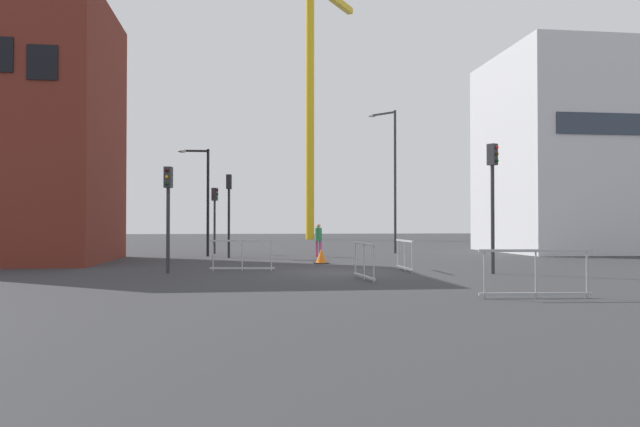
{
  "coord_description": "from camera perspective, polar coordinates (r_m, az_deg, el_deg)",
  "views": [
    {
      "loc": [
        -3.29,
        -20.34,
        1.64
      ],
      "look_at": [
        0.0,
        5.39,
        2.08
      ],
      "focal_mm": 34.2,
      "sensor_mm": 36.0,
      "label": 1
    }
  ],
  "objects": [
    {
      "name": "traffic_light_corner",
      "position": [
        29.68,
        -8.52,
        1.08
      ],
      "size": [
        0.27,
        0.38,
        4.02
      ],
      "color": "#232326",
      "rests_on": "ground"
    },
    {
      "name": "pedestrian_walking",
      "position": [
        30.21,
        -0.14,
        -2.27
      ],
      "size": [
        0.34,
        0.34,
        1.65
      ],
      "color": "#D14C8C",
      "rests_on": "ground"
    },
    {
      "name": "construction_crane",
      "position": [
        66.51,
        -0.83,
        13.2
      ],
      "size": [
        9.99,
        14.11,
        28.06
      ],
      "color": "gold",
      "rests_on": "ground"
    },
    {
      "name": "safety_barrier_right_run",
      "position": [
        17.91,
        4.15,
        -4.42
      ],
      "size": [
        0.24,
        2.07,
        1.08
      ],
      "color": "#B2B5BA",
      "rests_on": "ground"
    },
    {
      "name": "streetlamp_tall",
      "position": [
        34.3,
        6.75,
        4.08
      ],
      "size": [
        1.33,
        1.41,
        7.97
      ],
      "color": "#2D2D30",
      "rests_on": "ground"
    },
    {
      "name": "streetlamp_short",
      "position": [
        31.29,
        -10.84,
        2.05
      ],
      "size": [
        1.58,
        0.24,
        5.42
      ],
      "color": "black",
      "rests_on": "ground"
    },
    {
      "name": "safety_barrier_rear",
      "position": [
        21.37,
        -7.29,
        -3.85
      ],
      "size": [
        2.24,
        0.37,
        1.08
      ],
      "color": "#B2B5BA",
      "rests_on": "ground"
    },
    {
      "name": "traffic_light_median",
      "position": [
        20.91,
        -14.02,
        1.15
      ],
      "size": [
        0.29,
        0.39,
        3.54
      ],
      "color": "#2D2D30",
      "rests_on": "ground"
    },
    {
      "name": "safety_barrier_front",
      "position": [
        21.43,
        7.92,
        -3.84
      ],
      "size": [
        0.1,
        2.25,
        1.08
      ],
      "color": "#B2B5BA",
      "rests_on": "ground"
    },
    {
      "name": "ground",
      "position": [
        20.67,
        1.91,
        -5.52
      ],
      "size": [
        160.0,
        160.0,
        0.0
      ],
      "primitive_type": "plane",
      "color": "#333335"
    },
    {
      "name": "traffic_light_far",
      "position": [
        33.91,
        -9.82,
        0.41
      ],
      "size": [
        0.39,
        0.34,
        3.61
      ],
      "color": "#2D2D30",
      "rests_on": "ground"
    },
    {
      "name": "traffic_cone_orange",
      "position": [
        25.27,
        0.11,
        -4.04
      ],
      "size": [
        0.61,
        0.61,
        0.62
      ],
      "color": "black",
      "rests_on": "ground"
    },
    {
      "name": "brick_building",
      "position": [
        29.3,
        -26.65,
        6.84
      ],
      "size": [
        7.8,
        7.99,
        11.13
      ],
      "color": "maroon",
      "rests_on": "ground"
    },
    {
      "name": "safety_barrier_left_run",
      "position": [
        14.24,
        19.54,
        -5.25
      ],
      "size": [
        2.54,
        0.28,
        1.08
      ],
      "color": "#9EA0A5",
      "rests_on": "ground"
    },
    {
      "name": "traffic_light_island",
      "position": [
        20.79,
        15.85,
        2.4
      ],
      "size": [
        0.35,
        0.38,
        4.27
      ],
      "color": "#2D2D30",
      "rests_on": "ground"
    },
    {
      "name": "office_block",
      "position": [
        39.61,
        24.68,
        5.05
      ],
      "size": [
        12.32,
        9.19,
        11.47
      ],
      "color": "silver",
      "rests_on": "ground"
    }
  ]
}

